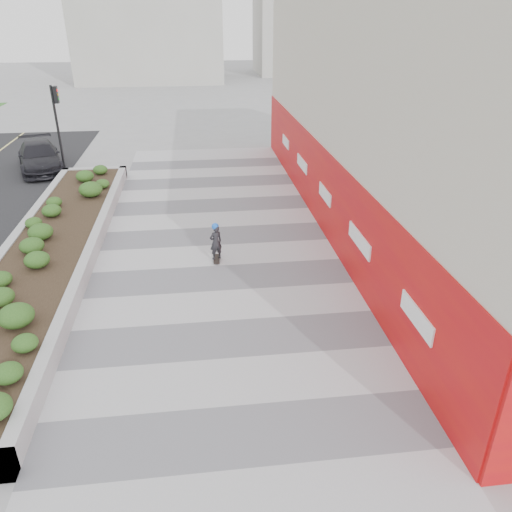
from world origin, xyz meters
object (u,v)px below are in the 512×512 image
Objects in this scene: traffic_signal_near at (57,116)px; skateboarder at (216,242)px; car_dark at (40,157)px; planter at (50,247)px.

traffic_signal_near is 3.15× the size of skateboarder.
traffic_signal_near reaches higher than skateboarder.
planter is at bearing -92.45° from car_dark.
skateboarder is at bearing -57.71° from traffic_signal_near.
traffic_signal_near is 13.54m from skateboarder.
planter is 3.74× the size of car_dark.
planter is 13.48× the size of skateboarder.
traffic_signal_near is at bearing 124.15° from skateboarder.
planter is 4.29× the size of traffic_signal_near.
car_dark reaches higher than skateboarder.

